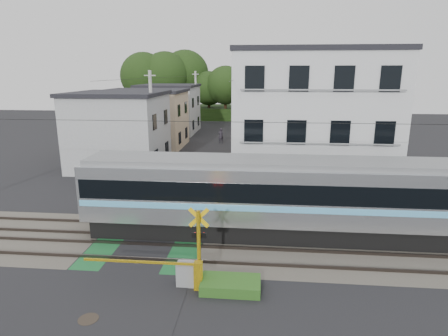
# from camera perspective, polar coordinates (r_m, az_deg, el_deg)

# --- Properties ---
(ground) EXTENTS (120.00, 120.00, 0.00)m
(ground) POSITION_cam_1_polar(r_m,az_deg,el_deg) (18.63, -11.28, -10.80)
(ground) COLOR black
(track_bed) EXTENTS (120.00, 120.00, 0.14)m
(track_bed) POSITION_cam_1_polar(r_m,az_deg,el_deg) (18.61, -11.28, -10.70)
(track_bed) COLOR #47423A
(track_bed) RESTS_ON ground
(commuter_train) EXTENTS (18.63, 2.94, 3.87)m
(commuter_train) POSITION_cam_1_polar(r_m,az_deg,el_deg) (18.27, 7.94, -4.25)
(commuter_train) COLOR black
(commuter_train) RESTS_ON ground
(crossing_signal_near) EXTENTS (4.74, 0.65, 3.09)m
(crossing_signal_near) POSITION_cam_1_polar(r_m,az_deg,el_deg) (14.57, -5.49, -14.99)
(crossing_signal_near) COLOR yellow
(crossing_signal_near) RESTS_ON ground
(crossing_signal_far) EXTENTS (4.74, 0.65, 3.09)m
(crossing_signal_far) POSITION_cam_1_polar(r_m,az_deg,el_deg) (22.37, -15.10, -4.71)
(crossing_signal_far) COLOR yellow
(crossing_signal_far) RESTS_ON ground
(apartment_block) EXTENTS (10.20, 8.36, 9.30)m
(apartment_block) POSITION_cam_1_polar(r_m,az_deg,el_deg) (26.01, 12.93, 7.00)
(apartment_block) COLOR silver
(apartment_block) RESTS_ON ground
(houses_row) EXTENTS (22.07, 31.35, 6.80)m
(houses_row) POSITION_cam_1_polar(r_m,az_deg,el_deg) (42.55, -1.21, 8.19)
(houses_row) COLOR #ABAEB0
(houses_row) RESTS_ON ground
(tree_hill) EXTENTS (40.00, 12.68, 11.90)m
(tree_hill) POSITION_cam_1_polar(r_m,az_deg,el_deg) (64.70, 0.45, 12.61)
(tree_hill) COLOR #1D3311
(tree_hill) RESTS_ON ground
(catenary) EXTENTS (60.00, 5.04, 7.00)m
(catenary) POSITION_cam_1_polar(r_m,az_deg,el_deg) (16.68, 8.27, -0.15)
(catenary) COLOR #2D2D33
(catenary) RESTS_ON ground
(utility_poles) EXTENTS (7.90, 42.00, 8.00)m
(utility_poles) POSITION_cam_1_polar(r_m,az_deg,el_deg) (39.77, -3.59, 8.94)
(utility_poles) COLOR #A5A5A0
(utility_poles) RESTS_ON ground
(pedestrian) EXTENTS (0.74, 0.62, 1.72)m
(pedestrian) POSITION_cam_1_polar(r_m,az_deg,el_deg) (42.50, -0.50, 4.94)
(pedestrian) COLOR #2B2832
(pedestrian) RESTS_ON ground
(manhole_cover) EXTENTS (0.67, 0.67, 0.02)m
(manhole_cover) POSITION_cam_1_polar(r_m,az_deg,el_deg) (13.91, -19.97, -20.84)
(manhole_cover) COLOR #2D261E
(manhole_cover) RESTS_ON ground
(weed_patches) EXTENTS (10.25, 8.80, 0.40)m
(weed_patches) POSITION_cam_1_polar(r_m,az_deg,el_deg) (18.06, -5.94, -10.77)
(weed_patches) COLOR #2D5E1E
(weed_patches) RESTS_ON ground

